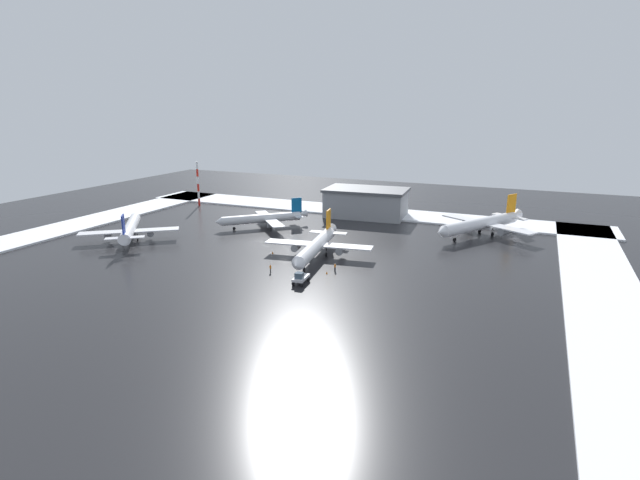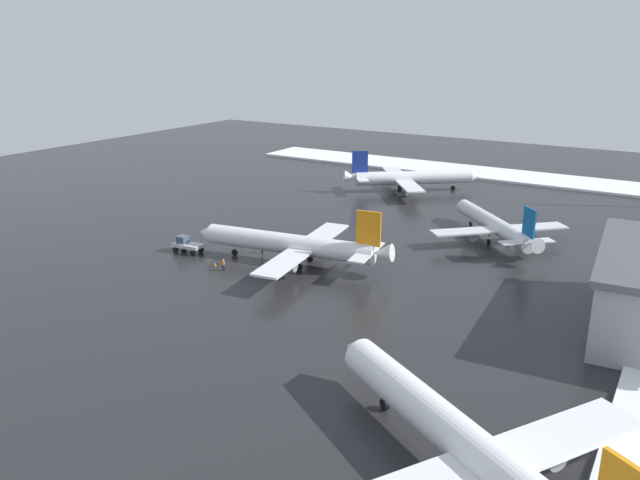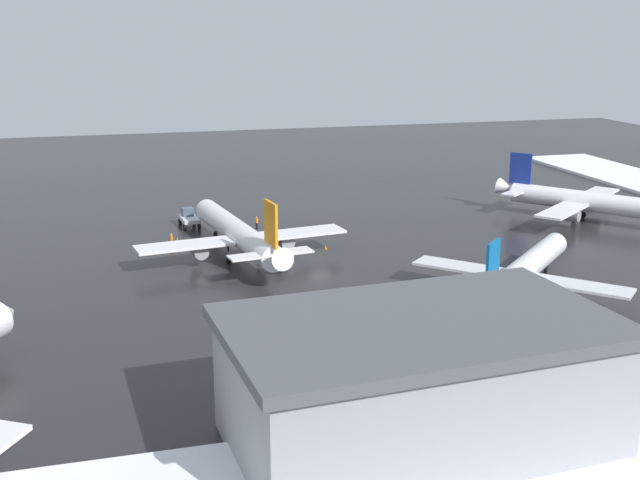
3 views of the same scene
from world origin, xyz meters
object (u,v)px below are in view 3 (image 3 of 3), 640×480
object	(u,v)px
pushback_tug	(189,218)
traffic_cone_mid_line	(177,240)
airplane_parked_starboard	(238,233)
cargo_hangar	(418,382)
traffic_cone_near_nose	(326,247)
ground_crew_near_tug	(172,239)
ground_crew_mid_apron	(242,235)
airplane_foreground_jet	(592,202)
ground_crew_beside_wing	(257,222)
airplane_parked_portside	(524,270)

from	to	relation	value
pushback_tug	traffic_cone_mid_line	distance (m)	8.01
airplane_parked_starboard	pushback_tug	bearing A→B (deg)	5.17
cargo_hangar	traffic_cone_near_nose	bearing A→B (deg)	77.20
airplane_parked_starboard	ground_crew_near_tug	distance (m)	10.18
traffic_cone_near_nose	traffic_cone_mid_line	distance (m)	19.30
ground_crew_near_tug	ground_crew_mid_apron	distance (m)	8.90
airplane_parked_starboard	ground_crew_near_tug	world-z (taller)	airplane_parked_starboard
ground_crew_near_tug	traffic_cone_mid_line	size ratio (longest dim) A/B	3.11
pushback_tug	ground_crew_mid_apron	xyz separation A→B (m)	(5.62, -9.97, -0.31)
airplane_parked_starboard	traffic_cone_near_nose	distance (m)	11.30
ground_crew_near_tug	ground_crew_mid_apron	bearing A→B (deg)	111.84
airplane_foreground_jet	cargo_hangar	distance (m)	69.38
airplane_parked_starboard	airplane_foreground_jet	world-z (taller)	airplane_parked_starboard
pushback_tug	ground_crew_beside_wing	bearing A→B (deg)	-118.39
airplane_parked_starboard	cargo_hangar	distance (m)	46.90
ground_crew_near_tug	airplane_parked_starboard	bearing A→B (deg)	69.49
ground_crew_beside_wing	traffic_cone_near_nose	distance (m)	13.82
ground_crew_mid_apron	cargo_hangar	distance (m)	53.58
airplane_parked_starboard	ground_crew_mid_apron	bearing A→B (deg)	-21.78
airplane_parked_starboard	cargo_hangar	bearing A→B (deg)	176.20
traffic_cone_near_nose	traffic_cone_mid_line	xyz separation A→B (m)	(-17.36, 8.43, 0.00)
pushback_tug	cargo_hangar	size ratio (longest dim) A/B	0.18
airplane_parked_starboard	ground_crew_beside_wing	size ratio (longest dim) A/B	17.75
airplane_parked_portside	pushback_tug	size ratio (longest dim) A/B	4.46
airplane_foreground_jet	traffic_cone_near_nose	xyz separation A→B (m)	(-39.83, -3.63, -2.62)
airplane_foreground_jet	cargo_hangar	bearing A→B (deg)	-80.33
ground_crew_mid_apron	ground_crew_beside_wing	bearing A→B (deg)	-95.89
pushback_tug	cargo_hangar	distance (m)	63.95
ground_crew_beside_wing	cargo_hangar	distance (m)	59.80
airplane_parked_starboard	traffic_cone_near_nose	world-z (taller)	airplane_parked_starboard
pushback_tug	traffic_cone_mid_line	bearing A→B (deg)	157.15
ground_crew_mid_apron	traffic_cone_near_nose	bearing A→B (deg)	167.64
ground_crew_near_tug	traffic_cone_near_nose	xyz separation A→B (m)	(18.25, -6.14, -0.70)
airplane_parked_starboard	traffic_cone_mid_line	bearing A→B (deg)	26.78
ground_crew_mid_apron	traffic_cone_mid_line	xyz separation A→B (m)	(-8.00, 2.39, -0.70)
cargo_hangar	airplane_foreground_jet	bearing A→B (deg)	43.15
pushback_tug	ground_crew_near_tug	size ratio (longest dim) A/B	2.80
ground_crew_mid_apron	pushback_tug	bearing A→B (deg)	-40.05
airplane_parked_portside	traffic_cone_near_nose	xyz separation A→B (m)	(-14.88, 21.86, -2.35)
ground_crew_mid_apron	traffic_cone_near_nose	xyz separation A→B (m)	(9.35, -6.05, -0.70)
airplane_foreground_jet	ground_crew_mid_apron	world-z (taller)	airplane_foreground_jet
pushback_tug	ground_crew_mid_apron	size ratio (longest dim) A/B	2.80
traffic_cone_mid_line	ground_crew_mid_apron	bearing A→B (deg)	-16.61
airplane_foreground_jet	cargo_hangar	xyz separation A→B (m)	(-47.00, -51.00, 1.54)
ground_crew_near_tug	traffic_cone_mid_line	xyz separation A→B (m)	(0.89, 2.30, -0.70)
airplane_foreground_jet	ground_crew_mid_apron	xyz separation A→B (m)	(-49.18, 2.42, -1.93)
ground_crew_mid_apron	traffic_cone_near_nose	distance (m)	11.16
airplane_parked_starboard	ground_crew_near_tug	xyz separation A→B (m)	(-7.30, 6.79, -2.01)
ground_crew_near_tug	traffic_cone_mid_line	distance (m)	2.56
ground_crew_beside_wing	traffic_cone_mid_line	xyz separation A→B (m)	(-11.12, -3.88, -0.70)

